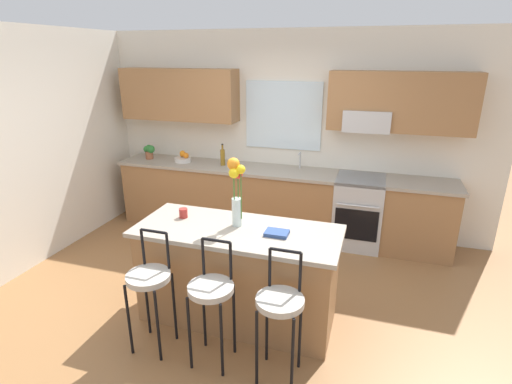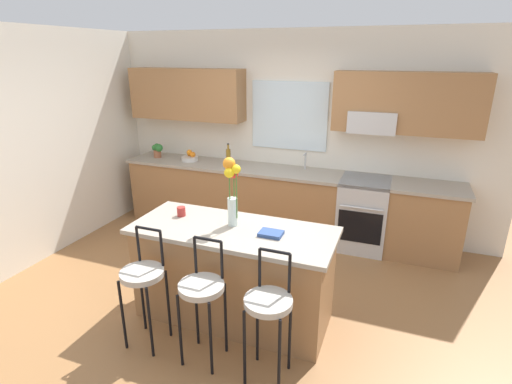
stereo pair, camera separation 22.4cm
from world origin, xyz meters
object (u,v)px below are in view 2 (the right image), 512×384
(bar_stool_near, at_px, (143,278))
(fruit_bowl_oranges, at_px, (190,157))
(oven_range, at_px, (363,214))
(bar_stool_middle, at_px, (202,292))
(kitchen_island, at_px, (233,273))
(mug_ceramic, at_px, (181,211))
(bottle_olive_oil, at_px, (228,156))
(potted_plant_small, at_px, (157,149))
(bar_stool_far, at_px, (268,307))
(cookbook, at_px, (271,234))
(flower_vase, at_px, (232,186))

(bar_stool_near, relative_size, fruit_bowl_oranges, 4.34)
(oven_range, xyz_separation_m, bar_stool_middle, (-0.96, -2.50, 0.18))
(oven_range, relative_size, bar_stool_near, 0.88)
(kitchen_island, height_order, mug_ceramic, mug_ceramic)
(bar_stool_middle, relative_size, bottle_olive_oil, 3.45)
(potted_plant_small, bearing_deg, fruit_bowl_oranges, 0.56)
(bar_stool_middle, xyz_separation_m, fruit_bowl_oranges, (-1.54, 2.53, 0.34))
(bar_stool_far, xyz_separation_m, cookbook, (-0.19, 0.59, 0.30))
(bar_stool_far, distance_m, mug_ceramic, 1.36)
(flower_vase, height_order, bottle_olive_oil, flower_vase)
(bar_stool_near, relative_size, mug_ceramic, 11.58)
(bar_stool_middle, relative_size, cookbook, 5.21)
(mug_ceramic, bearing_deg, potted_plant_small, 129.41)
(kitchen_island, xyz_separation_m, bar_stool_near, (-0.55, -0.60, 0.17))
(bar_stool_middle, bearing_deg, bar_stool_far, 0.00)
(oven_range, distance_m, potted_plant_small, 3.10)
(kitchen_island, xyz_separation_m, fruit_bowl_oranges, (-1.54, 1.93, 0.51))
(bar_stool_middle, bearing_deg, bar_stool_near, 180.00)
(kitchen_island, height_order, bar_stool_near, bar_stool_near)
(oven_range, height_order, kitchen_island, same)
(flower_vase, xyz_separation_m, cookbook, (0.40, -0.08, -0.36))
(mug_ceramic, xyz_separation_m, bottle_olive_oil, (-0.34, 1.83, 0.07))
(bar_stool_near, bearing_deg, fruit_bowl_oranges, 111.33)
(mug_ceramic, bearing_deg, flower_vase, -2.26)
(bar_stool_middle, bearing_deg, fruit_bowl_oranges, 121.31)
(bar_stool_near, height_order, bar_stool_far, same)
(bar_stool_middle, xyz_separation_m, bottle_olive_oil, (-0.92, 2.52, 0.40))
(oven_range, distance_m, bar_stool_near, 2.92)
(bar_stool_middle, bearing_deg, cookbook, 58.24)
(kitchen_island, relative_size, bottle_olive_oil, 6.09)
(kitchen_island, bearing_deg, bottle_olive_oil, 115.54)
(oven_range, bearing_deg, cookbook, -107.29)
(flower_vase, relative_size, mug_ceramic, 7.01)
(fruit_bowl_oranges, distance_m, bottle_olive_oil, 0.62)
(oven_range, height_order, cookbook, cookbook)
(flower_vase, height_order, mug_ceramic, flower_vase)
(flower_vase, bearing_deg, fruit_bowl_oranges, 129.02)
(kitchen_island, relative_size, mug_ceramic, 20.46)
(flower_vase, distance_m, potted_plant_small, 2.78)
(bar_stool_far, distance_m, flower_vase, 1.10)
(oven_range, bearing_deg, bar_stool_far, -99.30)
(bar_stool_far, height_order, potted_plant_small, potted_plant_small)
(flower_vase, relative_size, potted_plant_small, 3.00)
(bar_stool_near, xyz_separation_m, flower_vase, (0.52, 0.67, 0.66))
(bar_stool_near, height_order, potted_plant_small, potted_plant_small)
(bar_stool_middle, height_order, potted_plant_small, potted_plant_small)
(bottle_olive_oil, bearing_deg, bar_stool_middle, -69.96)
(bar_stool_middle, bearing_deg, mug_ceramic, 129.97)
(bar_stool_middle, xyz_separation_m, bar_stool_far, (0.55, 0.00, 0.00))
(mug_ceramic, relative_size, bottle_olive_oil, 0.30)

